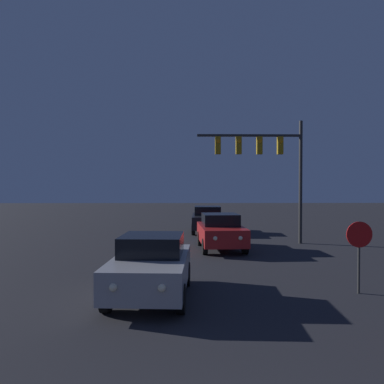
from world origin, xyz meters
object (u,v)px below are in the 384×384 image
(car_near, at_px, (151,266))
(stop_sign, at_px, (359,243))
(car_far, at_px, (208,219))
(traffic_signal_mast, at_px, (268,157))
(car_mid, at_px, (221,231))

(car_near, relative_size, stop_sign, 2.05)
(car_far, height_order, traffic_signal_mast, traffic_signal_mast)
(car_near, xyz_separation_m, car_mid, (2.56, 7.38, 0.00))
(car_far, distance_m, traffic_signal_mast, 6.41)
(car_mid, height_order, stop_sign, stop_sign)
(car_near, bearing_deg, car_far, -96.44)
(car_mid, relative_size, traffic_signal_mast, 0.65)
(car_far, bearing_deg, stop_sign, 106.60)
(traffic_signal_mast, xyz_separation_m, stop_sign, (0.61, -8.88, -3.03))
(car_near, height_order, stop_sign, stop_sign)
(car_mid, bearing_deg, traffic_signal_mast, -148.96)
(car_far, relative_size, stop_sign, 2.04)
(traffic_signal_mast, relative_size, stop_sign, 3.15)
(car_near, xyz_separation_m, stop_sign, (5.72, 0.23, 0.56))
(car_far, relative_size, traffic_signal_mast, 0.65)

